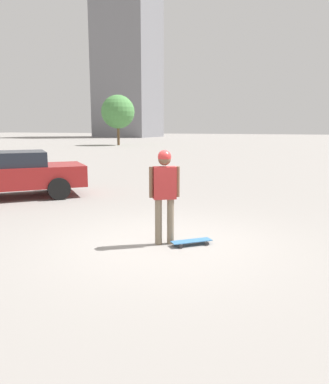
# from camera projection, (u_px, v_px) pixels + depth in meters

# --- Properties ---
(ground_plane) EXTENTS (220.00, 220.00, 0.00)m
(ground_plane) POSITION_uv_depth(u_px,v_px,m) (164.00, 244.00, 6.93)
(ground_plane) COLOR gray
(person) EXTENTS (0.49, 0.38, 1.73)m
(person) POSITION_uv_depth(u_px,v_px,m) (164.00, 187.00, 6.75)
(person) COLOR #7A6B56
(person) RESTS_ON ground_plane
(skateboard) EXTENTS (0.71, 0.66, 0.09)m
(skateboard) POSITION_uv_depth(u_px,v_px,m) (191.00, 241.00, 6.85)
(skateboard) COLOR #336693
(skateboard) RESTS_ON ground_plane
(car_parked_near) EXTENTS (4.51, 4.49, 1.41)m
(car_parked_near) POSITION_uv_depth(u_px,v_px,m) (7.00, 174.00, 11.31)
(car_parked_near) COLOR maroon
(car_parked_near) RESTS_ON ground_plane
(building_block_distant) EXTENTS (11.60, 11.59, 29.43)m
(building_block_distant) POSITION_uv_depth(u_px,v_px,m) (128.00, 67.00, 78.93)
(building_block_distant) COLOR slate
(building_block_distant) RESTS_ON ground_plane
(tree_distant) EXTENTS (3.91, 3.91, 5.85)m
(tree_distant) POSITION_uv_depth(u_px,v_px,m) (118.00, 112.00, 43.85)
(tree_distant) COLOR brown
(tree_distant) RESTS_ON ground_plane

